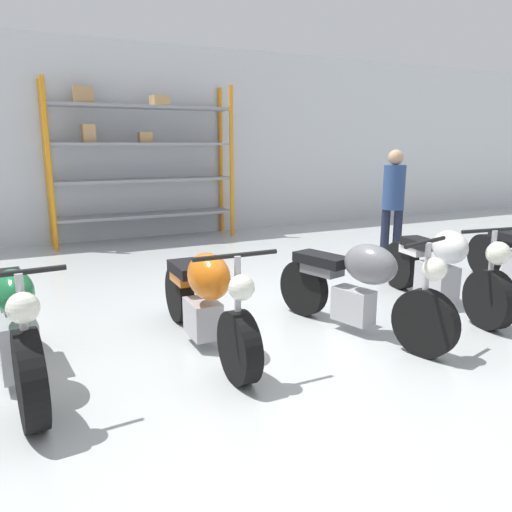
# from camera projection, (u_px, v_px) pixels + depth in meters

# --- Properties ---
(ground_plane) EXTENTS (30.00, 30.00, 0.00)m
(ground_plane) POSITION_uv_depth(u_px,v_px,m) (275.00, 337.00, 4.71)
(ground_plane) COLOR #B2B7B7
(back_wall) EXTENTS (30.00, 0.08, 3.60)m
(back_wall) POSITION_uv_depth(u_px,v_px,m) (131.00, 142.00, 9.33)
(back_wall) COLOR silver
(back_wall) RESTS_ON ground_plane
(shelving_rack) EXTENTS (3.35, 0.63, 2.85)m
(shelving_rack) POSITION_uv_depth(u_px,v_px,m) (140.00, 157.00, 9.09)
(shelving_rack) COLOR orange
(shelving_rack) RESTS_ON ground_plane
(motorcycle_green) EXTENTS (0.56, 2.04, 1.03)m
(motorcycle_green) POSITION_uv_depth(u_px,v_px,m) (17.00, 329.00, 3.69)
(motorcycle_green) COLOR black
(motorcycle_green) RESTS_ON ground_plane
(motorcycle_orange) EXTENTS (0.67, 2.07, 1.00)m
(motorcycle_orange) POSITION_uv_depth(u_px,v_px,m) (205.00, 298.00, 4.36)
(motorcycle_orange) COLOR black
(motorcycle_orange) RESTS_ON ground_plane
(motorcycle_grey) EXTENTS (0.79, 1.96, 1.00)m
(motorcycle_grey) POSITION_uv_depth(u_px,v_px,m) (359.00, 285.00, 4.70)
(motorcycle_grey) COLOR black
(motorcycle_grey) RESTS_ON ground_plane
(motorcycle_white) EXTENTS (0.70, 2.07, 0.99)m
(motorcycle_white) POSITION_uv_depth(u_px,v_px,m) (442.00, 269.00, 5.50)
(motorcycle_white) COLOR black
(motorcycle_white) RESTS_ON ground_plane
(person_browsing) EXTENTS (0.45, 0.45, 1.70)m
(person_browsing) POSITION_uv_depth(u_px,v_px,m) (393.00, 197.00, 7.40)
(person_browsing) COLOR #1E2338
(person_browsing) RESTS_ON ground_plane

